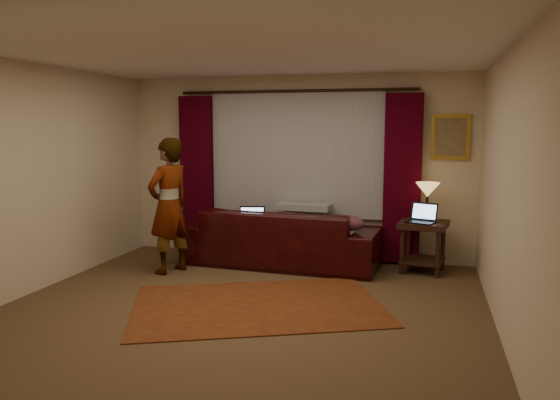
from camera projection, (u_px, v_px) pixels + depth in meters
The scene contains 20 objects.
floor at pixel (241, 311), 5.64m from camera, with size 5.00×5.00×0.01m, color brown.
ceiling at pixel (238, 53), 5.29m from camera, with size 5.00×5.00×0.02m, color silver.
wall_back at pixel (297, 168), 7.86m from camera, with size 5.00×0.02×2.60m, color beige.
wall_front at pixel (93, 231), 3.08m from camera, with size 5.00×0.02×2.60m, color beige.
wall_left at pixel (29, 179), 6.11m from camera, with size 0.02×5.00×2.60m, color beige.
wall_right at pixel (506, 193), 4.82m from camera, with size 0.02×5.00×2.60m, color beige.
sheer_curtain at pixel (296, 154), 7.78m from camera, with size 2.50×0.05×1.80m, color #9D9EA5.
drape_left at pixel (198, 174), 8.16m from camera, with size 0.50×0.14×2.30m, color #35010D.
drape_right at pixel (402, 179), 7.38m from camera, with size 0.50×0.14×2.30m, color #35010D.
curtain_rod at pixel (295, 91), 7.61m from camera, with size 0.04×0.04×3.40m, color black.
picture_frame at pixel (450, 137), 7.23m from camera, with size 0.50×0.04×0.60m, color #B8902F.
sofa at pixel (282, 226), 7.47m from camera, with size 2.64×1.14×1.07m, color black.
throw_blanket at pixel (304, 187), 7.56m from camera, with size 0.76×0.30×0.09m, color gray.
clothing_pile at pixel (345, 224), 7.05m from camera, with size 0.50×0.38×0.21m, color brown.
laptop_sofa at pixel (252, 217), 7.41m from camera, with size 0.35×0.39×0.26m, color black, non-canonical shape.
area_rug at pixel (258, 305), 5.78m from camera, with size 2.60×1.73×0.01m, color #612C13.
end_table at pixel (423, 247), 7.09m from camera, with size 0.58×0.58×0.67m, color black.
tiffany_lamp at pixel (427, 202), 7.08m from camera, with size 0.31×0.31×0.50m, color olive, non-canonical shape.
laptop_table at pixel (421, 213), 6.92m from camera, with size 0.34×0.37×0.25m, color black, non-canonical shape.
person at pixel (169, 206), 7.01m from camera, with size 0.51×0.51×1.75m, color gray.
Camera 1 is at (1.81, -5.15, 1.89)m, focal length 35.00 mm.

